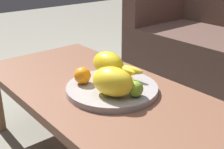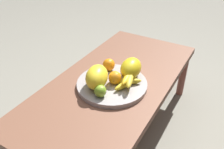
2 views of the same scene
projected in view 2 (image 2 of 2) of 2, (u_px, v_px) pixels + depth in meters
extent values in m
plane|color=gray|center=(113.00, 129.00, 1.56)|extent=(8.00, 8.00, 0.00)
cube|color=brown|center=(113.00, 83.00, 1.36)|extent=(1.24, 0.59, 0.04)
cylinder|color=brown|center=(121.00, 58.00, 1.99)|extent=(0.05, 0.05, 0.34)
cylinder|color=brown|center=(183.00, 75.00, 1.77)|extent=(0.05, 0.05, 0.34)
cylinder|color=#9F9898|center=(112.00, 84.00, 1.29)|extent=(0.37, 0.37, 0.03)
ellipsoid|color=yellow|center=(131.00, 68.00, 1.30)|extent=(0.16, 0.12, 0.11)
ellipsoid|color=yellow|center=(97.00, 77.00, 1.23)|extent=(0.19, 0.16, 0.11)
sphere|color=orange|center=(115.00, 78.00, 1.26)|extent=(0.07, 0.07, 0.07)
sphere|color=orange|center=(109.00, 65.00, 1.37)|extent=(0.07, 0.07, 0.07)
sphere|color=#7CA82A|center=(100.00, 91.00, 1.17)|extent=(0.06, 0.06, 0.06)
ellipsoid|color=yellow|center=(126.00, 84.00, 1.24)|extent=(0.15, 0.08, 0.03)
ellipsoid|color=gold|center=(127.00, 81.00, 1.26)|extent=(0.11, 0.14, 0.03)
ellipsoid|color=yellow|center=(128.00, 77.00, 1.25)|extent=(0.15, 0.05, 0.03)
ellipsoid|color=gold|center=(130.00, 79.00, 1.23)|extent=(0.15, 0.08, 0.03)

